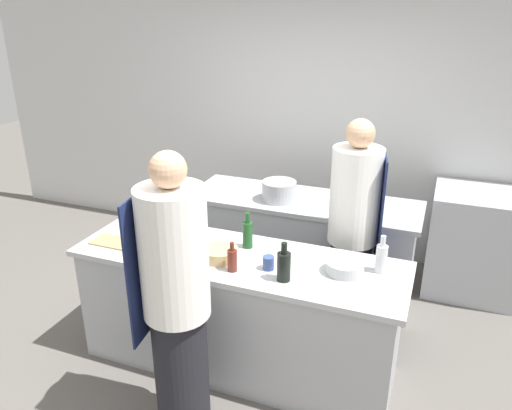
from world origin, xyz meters
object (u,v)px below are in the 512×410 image
object	(u,v)px
oven_range	(473,242)
bottle_cooking_oil	(381,258)
stockpot	(279,191)
chef_at_stove	(353,232)
bottle_vinegar	(248,234)
bowl_prep_small	(345,267)
bottle_olive_oil	(176,247)
chef_at_prep_near	(176,302)
cup	(268,263)
bowl_mixing_large	(220,253)
bottle_wine	(232,260)
bottle_sauce	(284,265)

from	to	relation	value
oven_range	bottle_cooking_oil	bearing A→B (deg)	-112.09
stockpot	chef_at_stove	bearing A→B (deg)	-28.67
chef_at_stove	bottle_vinegar	size ratio (longest dim) A/B	6.62
chef_at_stove	bowl_prep_small	distance (m)	0.66
bottle_olive_oil	stockpot	world-z (taller)	bottle_olive_oil
bottle_olive_oil	bowl_prep_small	bearing A→B (deg)	10.68
chef_at_prep_near	chef_at_stove	distance (m)	1.57
bottle_cooking_oil	bowl_prep_small	world-z (taller)	bottle_cooking_oil
chef_at_prep_near	bottle_vinegar	size ratio (longest dim) A/B	6.81
bottle_vinegar	bottle_olive_oil	bearing A→B (deg)	-141.83
bottle_vinegar	cup	bearing A→B (deg)	-44.95
chef_at_stove	stockpot	size ratio (longest dim) A/B	5.84
cup	bowl_mixing_large	bearing A→B (deg)	177.57
bottle_cooking_oil	bowl_mixing_large	bearing A→B (deg)	-168.26
bottle_vinegar	bottle_wine	size ratio (longest dim) A/B	1.30
cup	stockpot	size ratio (longest dim) A/B	0.30
oven_range	stockpot	bearing A→B (deg)	-159.37
bottle_olive_oil	bottle_cooking_oil	world-z (taller)	bottle_cooking_oil
chef_at_stove	bottle_olive_oil	world-z (taller)	chef_at_stove
bottle_wine	bottle_cooking_oil	size ratio (longest dim) A/B	0.80
bottle_wine	bowl_prep_small	world-z (taller)	bottle_wine
bottle_vinegar	bowl_prep_small	xyz separation A→B (m)	(0.72, -0.10, -0.07)
chef_at_prep_near	bottle_wine	xyz separation A→B (m)	(0.15, 0.47, 0.07)
bottle_vinegar	bowl_mixing_large	bearing A→B (deg)	-115.67
bowl_prep_small	stockpot	size ratio (longest dim) A/B	0.83
oven_range	chef_at_stove	world-z (taller)	chef_at_stove
bottle_olive_oil	bottle_wine	xyz separation A→B (m)	(0.44, -0.03, 0.00)
bowl_mixing_large	bowl_prep_small	xyz separation A→B (m)	(0.83, 0.13, -0.00)
oven_range	bottle_cooking_oil	xyz separation A→B (m)	(-0.64, -1.59, 0.51)
oven_range	chef_at_stove	bearing A→B (deg)	-132.06
chef_at_stove	bottle_sauce	bearing A→B (deg)	-27.91
bottle_vinegar	stockpot	distance (m)	0.95
bottle_vinegar	stockpot	world-z (taller)	bottle_vinegar
cup	oven_range	bearing A→B (deg)	53.78
bowl_mixing_large	cup	world-z (taller)	cup
bottle_wine	stockpot	bearing A→B (deg)	95.22
cup	stockpot	bearing A→B (deg)	105.50
chef_at_stove	stockpot	xyz separation A→B (m)	(-0.73, 0.40, 0.10)
bottle_sauce	stockpot	xyz separation A→B (m)	(-0.47, 1.29, -0.02)
bottle_olive_oil	oven_range	bearing A→B (deg)	43.65
oven_range	bowl_mixing_large	size ratio (longest dim) A/B	3.90
bowl_mixing_large	stockpot	world-z (taller)	stockpot
chef_at_prep_near	oven_range	bearing A→B (deg)	-41.61
chef_at_prep_near	stockpot	bearing A→B (deg)	-7.31
bottle_olive_oil	cup	xyz separation A→B (m)	(0.65, 0.07, -0.03)
bowl_prep_small	cup	size ratio (longest dim) A/B	2.73
chef_at_prep_near	bowl_mixing_large	distance (m)	0.59
chef_at_prep_near	bottle_wine	bearing A→B (deg)	-23.54
bottle_wine	cup	world-z (taller)	bottle_wine
oven_range	bottle_sauce	bearing A→B (deg)	-122.00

